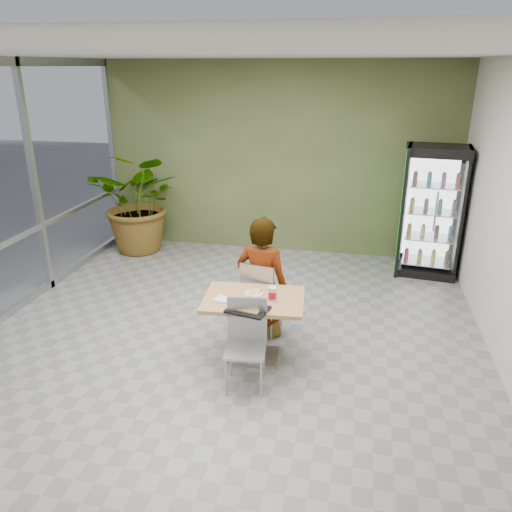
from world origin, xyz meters
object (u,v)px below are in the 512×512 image
object	(u,v)px
soda_cup	(272,294)
potted_plant	(141,202)
cafeteria_tray	(248,310)
dining_table	(254,315)
seated_woman	(262,288)
chair_far	(260,293)
chair_near	(246,336)
beverage_fridge	(432,212)

from	to	relation	value
soda_cup	potted_plant	bearing A→B (deg)	132.71
soda_cup	cafeteria_tray	size ratio (longest dim) A/B	0.39
dining_table	seated_woman	xyz separation A→B (m)	(-0.02, 0.59, 0.06)
chair_far	seated_woman	world-z (taller)	seated_woman
chair_far	chair_near	bearing A→B (deg)	104.24
beverage_fridge	potted_plant	bearing A→B (deg)	-173.52
dining_table	chair_far	bearing A→B (deg)	94.37
seated_woman	potted_plant	size ratio (longest dim) A/B	1.01
dining_table	seated_woman	distance (m)	0.60
chair_near	potted_plant	distance (m)	4.42
seated_woman	cafeteria_tray	distance (m)	0.92
chair_near	chair_far	bearing A→B (deg)	86.97
chair_far	beverage_fridge	bearing A→B (deg)	-120.73
chair_near	dining_table	bearing A→B (deg)	85.77
dining_table	seated_woman	size ratio (longest dim) A/B	0.63
potted_plant	dining_table	bearing A→B (deg)	-49.13
seated_woman	beverage_fridge	bearing A→B (deg)	-121.04
dining_table	cafeteria_tray	bearing A→B (deg)	-89.66
chair_near	potted_plant	xyz separation A→B (m)	(-2.66, 3.51, 0.35)
chair_near	soda_cup	xyz separation A→B (m)	(0.19, 0.42, 0.29)
chair_near	cafeteria_tray	distance (m)	0.27
chair_far	soda_cup	bearing A→B (deg)	124.20
seated_woman	chair_far	bearing A→B (deg)	79.37
seated_woman	soda_cup	world-z (taller)	seated_woman
beverage_fridge	potted_plant	xyz separation A→B (m)	(-4.80, 0.04, -0.11)
seated_woman	potted_plant	xyz separation A→B (m)	(-2.62, 2.47, 0.29)
dining_table	chair_far	distance (m)	0.55
soda_cup	chair_near	bearing A→B (deg)	-114.74
chair_near	beverage_fridge	world-z (taller)	beverage_fridge
soda_cup	beverage_fridge	xyz separation A→B (m)	(1.94, 3.05, 0.17)
chair_far	beverage_fridge	xyz separation A→B (m)	(2.19, 2.47, 0.44)
seated_woman	cafeteria_tray	size ratio (longest dim) A/B	4.36
seated_woman	soda_cup	xyz separation A→B (m)	(0.23, -0.63, 0.23)
cafeteria_tray	chair_far	bearing A→B (deg)	92.92
chair_far	chair_near	xyz separation A→B (m)	(0.06, -0.99, -0.02)
chair_far	soda_cup	xyz separation A→B (m)	(0.25, -0.58, 0.27)
dining_table	beverage_fridge	world-z (taller)	beverage_fridge
cafeteria_tray	potted_plant	distance (m)	4.29
potted_plant	beverage_fridge	bearing A→B (deg)	-0.54
potted_plant	seated_woman	bearing A→B (deg)	-43.22
chair_far	seated_woman	xyz separation A→B (m)	(0.02, 0.05, 0.04)
chair_far	cafeteria_tray	bearing A→B (deg)	103.77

